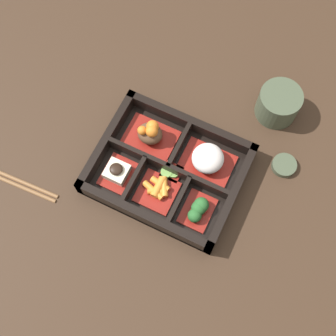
{
  "coord_description": "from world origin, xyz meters",
  "views": [
    {
      "loc": [
        0.13,
        -0.27,
        0.81
      ],
      "look_at": [
        0.0,
        0.0,
        0.03
      ],
      "focal_mm": 50.0,
      "sensor_mm": 36.0,
      "label": 1
    }
  ],
  "objects_px": {
    "chopsticks": "(4,177)",
    "sauce_dish": "(284,165)",
    "tea_cup": "(279,103)",
    "bowl_rice": "(208,159)"
  },
  "relations": [
    {
      "from": "chopsticks",
      "to": "bowl_rice",
      "type": "bearing_deg",
      "value": 29.41
    },
    {
      "from": "chopsticks",
      "to": "sauce_dish",
      "type": "distance_m",
      "value": 0.51
    },
    {
      "from": "bowl_rice",
      "to": "tea_cup",
      "type": "height_order",
      "value": "tea_cup"
    },
    {
      "from": "tea_cup",
      "to": "chopsticks",
      "type": "height_order",
      "value": "tea_cup"
    },
    {
      "from": "tea_cup",
      "to": "bowl_rice",
      "type": "bearing_deg",
      "value": -114.61
    },
    {
      "from": "tea_cup",
      "to": "chopsticks",
      "type": "xyz_separation_m",
      "value": [
        -0.4,
        -0.34,
        -0.03
      ]
    },
    {
      "from": "chopsticks",
      "to": "tea_cup",
      "type": "bearing_deg",
      "value": 40.82
    },
    {
      "from": "tea_cup",
      "to": "sauce_dish",
      "type": "xyz_separation_m",
      "value": [
        0.06,
        -0.1,
        -0.03
      ]
    },
    {
      "from": "bowl_rice",
      "to": "tea_cup",
      "type": "relative_size",
      "value": 1.2
    },
    {
      "from": "bowl_rice",
      "to": "sauce_dish",
      "type": "xyz_separation_m",
      "value": [
        0.13,
        0.06,
        -0.03
      ]
    }
  ]
}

